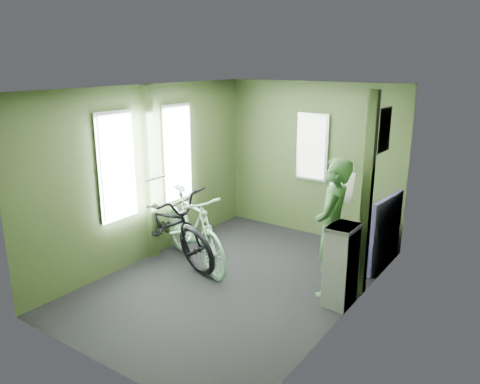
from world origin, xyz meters
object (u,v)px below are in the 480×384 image
(bicycle_mint, at_px, (194,265))
(bench_seat, at_px, (370,243))
(passenger, at_px, (332,228))
(waste_box, at_px, (341,265))
(bicycle_black, at_px, (168,259))

(bicycle_mint, bearing_deg, bench_seat, -28.36)
(passenger, xyz_separation_m, bench_seat, (0.08, 1.08, -0.52))
(passenger, bearing_deg, waste_box, 42.00)
(bicycle_black, height_order, passenger, passenger)
(bicycle_black, relative_size, waste_box, 2.17)
(bicycle_mint, relative_size, bench_seat, 1.83)
(bicycle_black, relative_size, bench_seat, 2.12)
(bicycle_black, height_order, bicycle_mint, bicycle_black)
(waste_box, bearing_deg, bicycle_mint, -175.64)
(bicycle_black, xyz_separation_m, passenger, (2.17, 0.36, 0.80))
(bicycle_black, distance_m, bench_seat, 2.70)
(passenger, relative_size, waste_box, 1.74)
(bicycle_black, distance_m, bicycle_mint, 0.41)
(bench_seat, bearing_deg, waste_box, -80.72)
(bicycle_black, relative_size, bicycle_mint, 1.16)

